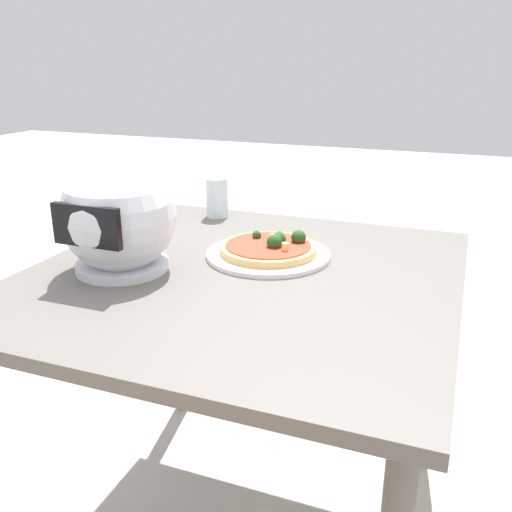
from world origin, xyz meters
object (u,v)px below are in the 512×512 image
Objects in this scene: dining_table at (243,306)px; drinking_glass at (217,197)px; motorcycle_helmet at (118,218)px; pizza at (270,247)px.

drinking_glass is (0.26, -0.42, 0.15)m from dining_table.
dining_table is 0.36m from motorcycle_helmet.
pizza is at bearing -144.60° from motorcycle_helmet.
pizza is (-0.03, -0.12, 0.12)m from dining_table.
motorcycle_helmet reaches higher than drinking_glass.
dining_table is 4.13× the size of pizza.
dining_table is 0.17m from pizza.
drinking_glass is (0.29, -0.30, 0.04)m from pizza.
dining_table is at bearing 121.72° from drinking_glass.
drinking_glass reaches higher than pizza.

